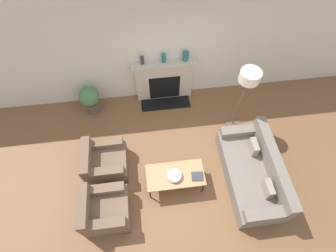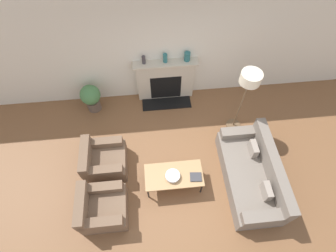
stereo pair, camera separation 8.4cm
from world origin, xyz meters
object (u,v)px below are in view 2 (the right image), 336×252
object	(u,v)px
book	(196,177)
mantel_vase_left	(144,60)
mantel_vase_center_right	(187,56)
potted_plant	(91,97)
fireplace	(165,81)
mantel_vase_center_left	(165,58)
armchair_near	(102,208)
armchair_far	(103,161)
couch	(253,174)
floor_lamp	(249,83)
coffee_table	(174,175)
bowl	(173,176)

from	to	relation	value
book	mantel_vase_left	world-z (taller)	mantel_vase_left
mantel_vase_center_right	potted_plant	bearing A→B (deg)	-174.00
fireplace	mantel_vase_center_left	world-z (taller)	mantel_vase_center_left
armchair_near	mantel_vase_left	size ratio (longest dim) A/B	4.46
mantel_vase_center_right	armchair_far	bearing A→B (deg)	-136.58
fireplace	book	world-z (taller)	fireplace
couch	mantel_vase_left	xyz separation A→B (m)	(-2.07, 2.55, 0.99)
armchair_far	floor_lamp	distance (m)	3.43
fireplace	mantel_vase_center_right	size ratio (longest dim) A/B	6.91
mantel_vase_center_right	potted_plant	distance (m)	2.52
fireplace	book	size ratio (longest dim) A/B	6.17
fireplace	coffee_table	distance (m)	2.45
floor_lamp	mantel_vase_center_left	bearing A→B (deg)	144.40
armchair_far	book	bearing A→B (deg)	-108.62
mantel_vase_left	potted_plant	distance (m)	1.62
book	mantel_vase_left	size ratio (longest dim) A/B	1.24
couch	mantel_vase_left	world-z (taller)	mantel_vase_left
book	mantel_vase_center_left	world-z (taller)	mantel_vase_center_left
bowl	mantel_vase_left	xyz separation A→B (m)	(-0.39, 2.50, 0.79)
armchair_near	mantel_vase_center_right	bearing A→B (deg)	-34.64
mantel_vase_center_right	potted_plant	size ratio (longest dim) A/B	0.28
mantel_vase_left	mantel_vase_center_right	size ratio (longest dim) A/B	0.90
couch	potted_plant	size ratio (longest dim) A/B	2.65
armchair_near	couch	bearing A→B (deg)	-82.87
armchair_near	bowl	distance (m)	1.51
couch	mantel_vase_left	bearing A→B (deg)	-140.94
coffee_table	book	xyz separation A→B (m)	(0.43, -0.09, 0.04)
bowl	floor_lamp	size ratio (longest dim) A/B	0.16
book	mantel_vase_center_right	bearing A→B (deg)	92.19
coffee_table	potted_plant	world-z (taller)	potted_plant
floor_lamp	potted_plant	xyz separation A→B (m)	(-3.42, 0.88, -1.07)
armchair_near	mantel_vase_center_right	world-z (taller)	mantel_vase_center_right
couch	book	xyz separation A→B (m)	(-1.21, -0.01, 0.16)
bowl	book	world-z (taller)	bowl
fireplace	mantel_vase_left	world-z (taller)	mantel_vase_left
armchair_near	mantel_vase_center_left	distance (m)	3.46
armchair_far	bowl	xyz separation A→B (m)	(1.43, -0.58, 0.22)
bowl	armchair_far	bearing A→B (deg)	157.88
armchair_near	armchair_far	distance (m)	1.02
coffee_table	mantel_vase_center_left	distance (m)	2.62
couch	floor_lamp	distance (m)	1.87
couch	bowl	bearing A→B (deg)	-91.55
mantel_vase_left	armchair_near	bearing A→B (deg)	-109.50
floor_lamp	mantel_vase_center_left	size ratio (longest dim) A/B	8.19
book	potted_plant	world-z (taller)	potted_plant
fireplace	floor_lamp	xyz separation A→B (m)	(1.57, -1.11, 0.94)
couch	armchair_far	distance (m)	3.17
armchair_near	armchair_far	bearing A→B (deg)	0.00
armchair_near	mantel_vase_center_right	xyz separation A→B (m)	(2.03, 2.93, 1.02)
armchair_far	potted_plant	world-z (taller)	potted_plant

